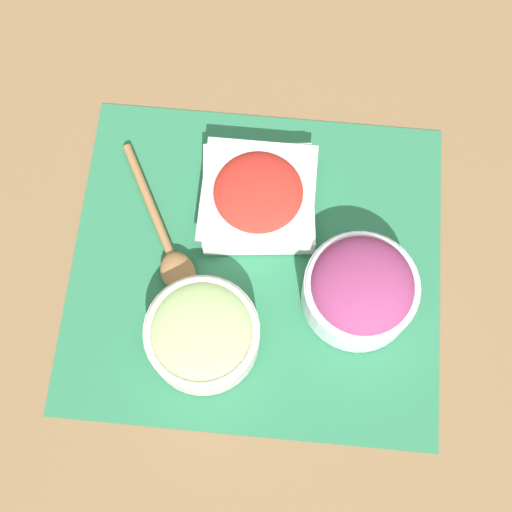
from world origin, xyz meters
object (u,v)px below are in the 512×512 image
at_px(tomato_bowl, 258,196).
at_px(wooden_spoon, 170,251).
at_px(cucumber_bowl, 202,334).
at_px(onion_bowl, 361,289).

height_order(tomato_bowl, wooden_spoon, tomato_bowl).
relative_size(cucumber_bowl, onion_bowl, 0.99).
xyz_separation_m(cucumber_bowl, wooden_spoon, (0.06, -0.11, -0.03)).
relative_size(tomato_bowl, onion_bowl, 1.11).
distance_m(cucumber_bowl, wooden_spoon, 0.13).
distance_m(onion_bowl, wooden_spoon, 0.26).
bearing_deg(tomato_bowl, wooden_spoon, 36.77).
distance_m(cucumber_bowl, onion_bowl, 0.21).
height_order(cucumber_bowl, onion_bowl, onion_bowl).
bearing_deg(cucumber_bowl, onion_bowl, -158.88).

